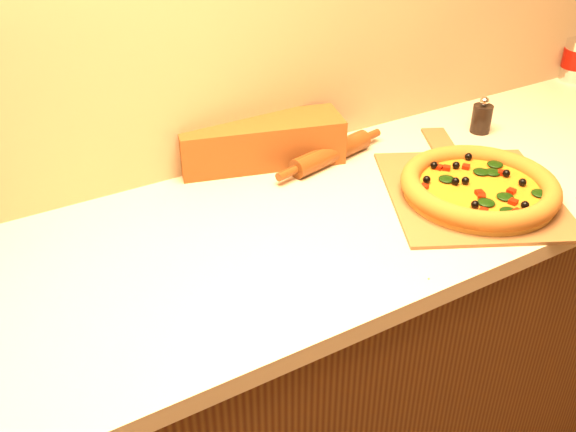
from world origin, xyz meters
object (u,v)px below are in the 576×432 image
(rolling_pin, at_px, (331,153))
(pepper_grinder, at_px, (482,118))
(pizza_peel, at_px, (469,190))
(pizza, at_px, (479,187))

(rolling_pin, bearing_deg, pepper_grinder, -7.17)
(pizza_peel, relative_size, rolling_pin, 1.69)
(pizza, height_order, pepper_grinder, pepper_grinder)
(pepper_grinder, xyz_separation_m, rolling_pin, (-0.46, 0.06, -0.02))
(rolling_pin, bearing_deg, pizza, -59.92)
(pizza, xyz_separation_m, rolling_pin, (-0.19, 0.33, -0.01))
(rolling_pin, bearing_deg, pizza_peel, -55.92)
(pizza, relative_size, pepper_grinder, 3.47)
(pepper_grinder, height_order, rolling_pin, pepper_grinder)
(pizza_peel, distance_m, rolling_pin, 0.35)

